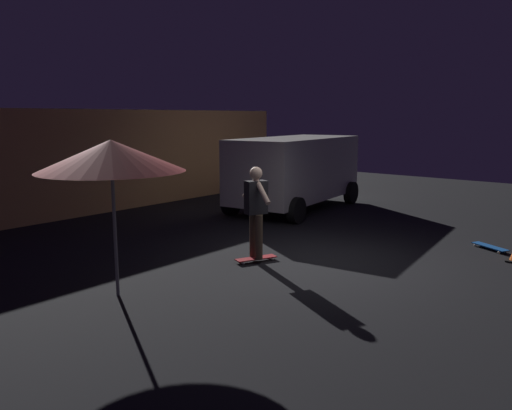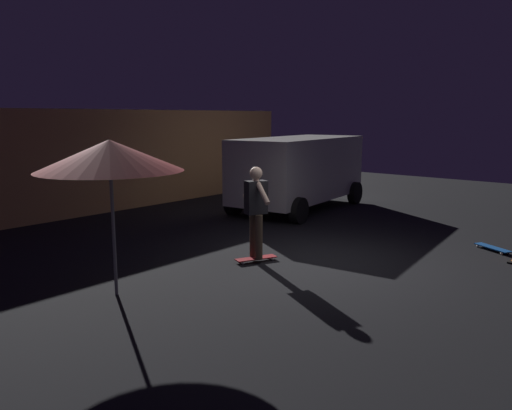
% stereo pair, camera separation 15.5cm
% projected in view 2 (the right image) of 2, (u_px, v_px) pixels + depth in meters
% --- Properties ---
extents(ground_plane, '(28.00, 28.00, 0.00)m').
position_uv_depth(ground_plane, '(322.00, 263.00, 9.20)').
color(ground_plane, black).
extents(low_building, '(12.08, 3.84, 2.81)m').
position_uv_depth(low_building, '(102.00, 156.00, 15.81)').
color(low_building, tan).
rests_on(low_building, ground_plane).
extents(parked_van, '(4.79, 2.67, 2.03)m').
position_uv_depth(parked_van, '(299.00, 169.00, 14.31)').
color(parked_van, silver).
rests_on(parked_van, ground_plane).
extents(patio_umbrella, '(2.10, 2.10, 2.30)m').
position_uv_depth(patio_umbrella, '(110.00, 156.00, 7.20)').
color(patio_umbrella, slate).
rests_on(patio_umbrella, ground_plane).
extents(skateboard_ridden, '(0.80, 0.49, 0.07)m').
position_uv_depth(skateboard_ridden, '(256.00, 258.00, 9.27)').
color(skateboard_ridden, '#AD1E23').
rests_on(skateboard_ridden, ground_plane).
extents(skateboard_spare, '(0.54, 0.78, 0.07)m').
position_uv_depth(skateboard_spare, '(493.00, 248.00, 10.01)').
color(skateboard_spare, '#1959B2').
rests_on(skateboard_spare, ground_plane).
extents(skater, '(0.47, 0.94, 1.67)m').
position_uv_depth(skater, '(256.00, 206.00, 9.10)').
color(skater, brown).
rests_on(skater, skateboard_ridden).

